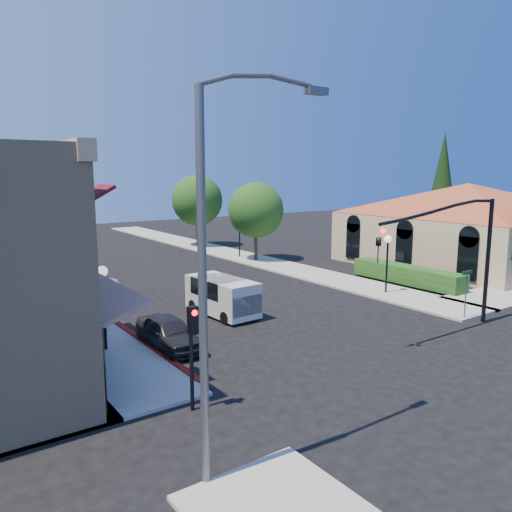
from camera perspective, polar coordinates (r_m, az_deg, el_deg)
ground at (r=19.89m, az=16.27°, el=-12.14°), size 120.00×120.00×0.00m
sidewalk_left at (r=39.46m, az=-25.93°, el=-1.91°), size 3.50×50.00×0.12m
sidewalk_right at (r=45.50m, az=-3.70°, el=0.43°), size 3.50×50.00×0.12m
curb_red_strip at (r=22.06m, az=-12.75°, el=-9.81°), size 0.25×10.00×0.06m
mission_building at (r=43.33m, az=22.90°, el=4.17°), size 30.12×30.12×6.40m
hedge at (r=34.08m, az=16.81°, el=-3.13°), size 1.40×8.00×1.10m
conifer_far at (r=51.79m, az=20.53°, el=7.96°), size 3.20×3.20×11.00m
street_tree_a at (r=40.89m, az=-0.02°, el=5.27°), size 4.56×4.56×6.48m
street_tree_b at (r=49.37m, az=-6.75°, el=6.33°), size 4.94×4.94×7.02m
signal_mast_arm at (r=24.41m, az=22.60°, el=1.42°), size 8.01×0.39×6.00m
secondary_signal at (r=15.20m, az=-7.28°, el=-9.34°), size 0.28×0.42×3.32m
cobra_streetlight at (r=11.03m, az=-4.58°, el=-0.65°), size 3.60×0.25×9.31m
street_name_sign at (r=26.55m, az=22.90°, el=-3.24°), size 0.80×0.06×2.50m
lamppost_left_near at (r=20.80m, az=-17.10°, el=-3.35°), size 0.44×0.44×3.57m
lamppost_left_far at (r=34.22m, az=-24.46°, el=1.13°), size 0.44×0.44×3.57m
lamppost_right_near at (r=30.51m, az=14.81°, el=0.75°), size 0.44×0.44×3.57m
lamppost_right_far at (r=42.50m, az=-1.91°, el=3.45°), size 0.44×0.44×3.57m
white_van at (r=25.54m, az=-3.83°, el=-4.38°), size 2.11×4.37×1.89m
parked_car_a at (r=21.19m, az=-9.94°, el=-8.58°), size 1.66×4.03×1.37m
parked_car_b at (r=29.62m, az=-16.69°, el=-3.83°), size 1.33×3.59×1.18m
parked_car_c at (r=33.17m, az=-19.48°, el=-2.51°), size 1.96×4.36×1.24m
parked_car_d at (r=39.29m, az=-20.10°, el=-0.69°), size 2.24×4.75×1.31m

